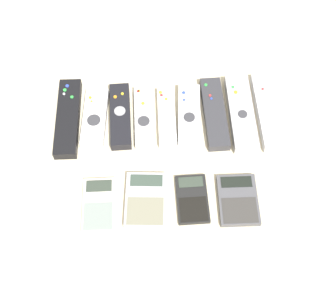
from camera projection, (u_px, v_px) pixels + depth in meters
The scene contains 14 objects.
ground_plane at pixel (169, 167), 1.07m from camera, with size 3.00×3.00×0.00m, color beige.
remote_0 at pixel (68, 118), 1.12m from camera, with size 0.05×0.21×0.03m.
remote_1 at pixel (95, 117), 1.13m from camera, with size 0.06×0.16×0.02m.
remote_2 at pixel (120, 116), 1.12m from camera, with size 0.05×0.18×0.03m.
remote_3 at pixel (144, 117), 1.13m from camera, with size 0.05×0.17×0.02m.
remote_4 at pixel (165, 117), 1.12m from camera, with size 0.04×0.16×0.02m.
remote_5 at pixel (189, 114), 1.13m from camera, with size 0.06×0.16×0.03m.
remote_6 at pixel (214, 113), 1.13m from camera, with size 0.06×0.20×0.03m.
remote_7 at pixel (241, 113), 1.13m from camera, with size 0.06×0.21×0.03m.
remote_8 at pixel (266, 112), 1.13m from camera, with size 0.05×0.22×0.03m.
calculator_0 at pixel (99, 205), 1.02m from camera, with size 0.07×0.12×0.01m.
calculator_1 at pixel (146, 200), 1.02m from camera, with size 0.10×0.13×0.02m.
calculator_2 at pixel (192, 199), 1.02m from camera, with size 0.07×0.12×0.01m.
calculator_3 at pixel (238, 200), 1.02m from camera, with size 0.09×0.12×0.02m.
Camera 1 is at (-0.02, -0.49, 0.95)m, focal length 50.00 mm.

